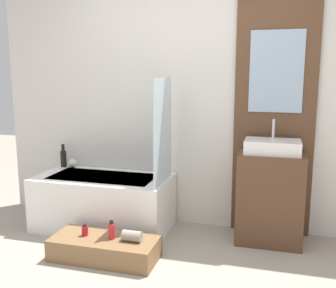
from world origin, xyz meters
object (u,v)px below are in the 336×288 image
(vase_tall_dark, at_px, (63,158))
(bottle_soap_primary, at_px, (85,230))
(bathtub, at_px, (104,202))
(bottle_soap_secondary, at_px, (112,231))
(vase_round_light, at_px, (72,163))
(sink, at_px, (272,147))
(wooden_step_bench, at_px, (105,248))

(vase_tall_dark, height_order, bottle_soap_primary, vase_tall_dark)
(bathtub, bearing_deg, bottle_soap_primary, -79.72)
(bathtub, xyz_separation_m, bottle_soap_secondary, (0.36, -0.62, -0.01))
(bathtub, relative_size, vase_round_light, 13.77)
(sink, relative_size, bottle_soap_secondary, 3.07)
(bathtub, bearing_deg, sink, 4.08)
(vase_round_light, height_order, bottle_soap_primary, vase_round_light)
(bathtub, relative_size, wooden_step_bench, 1.48)
(wooden_step_bench, height_order, vase_tall_dark, vase_tall_dark)
(vase_round_light, xyz_separation_m, bottle_soap_secondary, (0.83, -0.86, -0.33))
(sink, xyz_separation_m, bottle_soap_secondary, (-1.25, -0.73, -0.64))
(sink, height_order, bottle_soap_primary, sink)
(bathtub, xyz_separation_m, bottle_soap_primary, (0.11, -0.62, -0.04))
(vase_tall_dark, bearing_deg, sink, -3.73)
(sink, distance_m, bottle_soap_primary, 1.79)
(bathtub, distance_m, vase_tall_dark, 0.73)
(vase_round_light, relative_size, bottle_soap_primary, 0.94)
(bottle_soap_primary, bearing_deg, vase_tall_dark, 128.42)
(vase_round_light, xyz_separation_m, bottle_soap_primary, (0.58, -0.86, -0.35))
(vase_round_light, bearing_deg, vase_tall_dark, 171.82)
(wooden_step_bench, bearing_deg, vase_round_light, 131.46)
(bathtub, xyz_separation_m, vase_tall_dark, (-0.58, 0.26, 0.37))
(wooden_step_bench, xyz_separation_m, vase_tall_dark, (-0.87, 0.88, 0.54))
(vase_round_light, bearing_deg, sink, -3.49)
(wooden_step_bench, height_order, bottle_soap_primary, bottle_soap_primary)
(bathtub, relative_size, bottle_soap_primary, 12.96)
(sink, bearing_deg, vase_tall_dark, 176.27)
(sink, relative_size, vase_round_light, 5.05)
(bottle_soap_primary, bearing_deg, wooden_step_bench, -0.00)
(bathtub, xyz_separation_m, vase_round_light, (-0.47, 0.24, 0.31))
(bathtub, distance_m, wooden_step_bench, 0.71)
(vase_round_light, bearing_deg, bathtub, -27.27)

